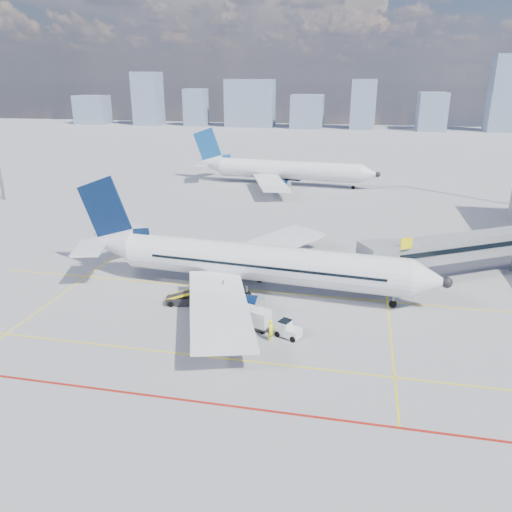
{
  "coord_description": "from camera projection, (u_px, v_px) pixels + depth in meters",
  "views": [
    {
      "loc": [
        10.17,
        -40.5,
        21.93
      ],
      "look_at": [
        0.14,
        8.07,
        4.0
      ],
      "focal_mm": 35.0,
      "sensor_mm": 36.0,
      "label": 1
    }
  ],
  "objects": [
    {
      "name": "second_aircraft",
      "position": [
        281.0,
        170.0,
        105.72
      ],
      "size": [
        40.38,
        35.14,
        11.8
      ],
      "rotation": [
        0.0,
        0.0,
        -0.1
      ],
      "color": "silver",
      "rests_on": "ground"
    },
    {
      "name": "main_aircraft",
      "position": [
        247.0,
        262.0,
        53.25
      ],
      "size": [
        40.7,
        35.42,
        11.89
      ],
      "rotation": [
        0.0,
        0.0,
        -0.09
      ],
      "color": "silver",
      "rests_on": "ground"
    },
    {
      "name": "baggage_tug",
      "position": [
        287.0,
        329.0,
        44.29
      ],
      "size": [
        2.53,
        2.1,
        1.53
      ],
      "rotation": [
        0.0,
        0.0,
        -0.42
      ],
      "color": "silver",
      "rests_on": "ground"
    },
    {
      "name": "ground",
      "position": [
        237.0,
        325.0,
        46.69
      ],
      "size": [
        420.0,
        420.0,
        0.0
      ],
      "primitive_type": "plane",
      "color": "#949496",
      "rests_on": "ground"
    },
    {
      "name": "ramp_worker",
      "position": [
        271.0,
        331.0,
        43.53
      ],
      "size": [
        0.75,
        0.87,
        2.01
      ],
      "primitive_type": "imported",
      "rotation": [
        0.0,
        0.0,
        1.12
      ],
      "color": "yellow",
      "rests_on": "ground"
    },
    {
      "name": "cargo_dolly",
      "position": [
        253.0,
        317.0,
        45.87
      ],
      "size": [
        3.76,
        2.56,
        1.89
      ],
      "rotation": [
        0.0,
        0.0,
        -0.33
      ],
      "color": "black",
      "rests_on": "ground"
    },
    {
      "name": "belt_loader",
      "position": [
        189.0,
        298.0,
        50.72
      ],
      "size": [
        6.07,
        2.47,
        2.43
      ],
      "rotation": [
        0.0,
        0.0,
        0.2
      ],
      "color": "black",
      "rests_on": "ground"
    },
    {
      "name": "apron_markings",
      "position": [
        220.0,
        345.0,
        43.2
      ],
      "size": [
        90.0,
        35.12,
        0.01
      ],
      "color": "yellow",
      "rests_on": "ground"
    },
    {
      "name": "distant_skyline",
      "position": [
        363.0,
        106.0,
        216.49
      ],
      "size": [
        253.31,
        15.96,
        30.32
      ],
      "color": "slate",
      "rests_on": "ground"
    },
    {
      "name": "jet_bridge",
      "position": [
        473.0,
        246.0,
        56.52
      ],
      "size": [
        23.55,
        15.78,
        6.3
      ],
      "color": "gray",
      "rests_on": "ground"
    }
  ]
}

